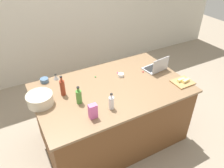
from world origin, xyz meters
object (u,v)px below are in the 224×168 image
at_px(ramekin_small, 44,80).
at_px(ramekin_medium, 121,75).
at_px(mixing_bowl_large, 40,99).
at_px(bottle_olive, 79,96).
at_px(bottle_soy, 63,87).
at_px(kitchen_timer, 56,77).
at_px(bottle_vinegar, 111,102).
at_px(laptop, 156,67).
at_px(butter_stick_left, 186,81).
at_px(butter_stick_right, 181,80).
at_px(candy_bag, 93,111).
at_px(cutting_board, 183,82).

xyz_separation_m(ramekin_small, ramekin_medium, (0.97, -0.36, -0.01)).
relative_size(mixing_bowl_large, bottle_olive, 1.37).
height_order(bottle_soy, kitchen_timer, bottle_soy).
distance_m(ramekin_small, ramekin_medium, 1.03).
xyz_separation_m(bottle_soy, ramekin_small, (-0.13, 0.39, -0.08)).
height_order(bottle_vinegar, ramekin_small, bottle_vinegar).
bearing_deg(mixing_bowl_large, laptop, -0.81).
xyz_separation_m(butter_stick_left, kitchen_timer, (-1.48, 0.91, -0.00)).
xyz_separation_m(laptop, butter_stick_right, (0.09, -0.41, -0.01)).
distance_m(kitchen_timer, candy_bag, 0.94).
distance_m(bottle_soy, candy_bag, 0.57).
distance_m(butter_stick_left, butter_stick_right, 0.06).
bearing_deg(laptop, butter_stick_left, -73.63).
bearing_deg(butter_stick_left, butter_stick_right, 133.08).
relative_size(laptop, ramekin_small, 3.09).
bearing_deg(butter_stick_left, candy_bag, -179.33).
height_order(laptop, butter_stick_left, laptop).
bearing_deg(bottle_olive, bottle_soy, 115.40).
xyz_separation_m(laptop, bottle_olive, (-1.25, -0.17, 0.04)).
height_order(bottle_soy, cutting_board, bottle_soy).
distance_m(mixing_bowl_large, ramekin_medium, 1.12).
xyz_separation_m(butter_stick_left, butter_stick_right, (-0.04, 0.05, 0.00)).
distance_m(ramekin_medium, kitchen_timer, 0.89).
relative_size(bottle_vinegar, bottle_olive, 0.91).
bearing_deg(candy_bag, bottle_olive, 97.35).
bearing_deg(bottle_soy, bottle_olive, -64.60).
relative_size(bottle_soy, butter_stick_right, 2.41).
relative_size(bottle_soy, ramekin_medium, 3.21).
height_order(bottle_soy, bottle_vinegar, bottle_soy).
bearing_deg(bottle_soy, butter_stick_right, -18.36).
bearing_deg(ramekin_medium, candy_bag, -139.97).
distance_m(bottle_olive, butter_stick_right, 1.37).
xyz_separation_m(laptop, ramekin_medium, (-0.53, 0.10, -0.03)).
height_order(bottle_soy, butter_stick_right, bottle_soy).
relative_size(bottle_soy, bottle_vinegar, 1.29).
bearing_deg(bottle_olive, butter_stick_right, -10.24).
bearing_deg(kitchen_timer, butter_stick_left, -31.68).
xyz_separation_m(bottle_olive, ramekin_small, (-0.25, 0.63, -0.06)).
xyz_separation_m(mixing_bowl_large, ramekin_medium, (1.12, 0.07, -0.05)).
distance_m(cutting_board, ramekin_small, 1.84).
distance_m(butter_stick_left, ramekin_medium, 0.87).
xyz_separation_m(laptop, bottle_vinegar, (-0.97, -0.44, 0.04)).
distance_m(mixing_bowl_large, butter_stick_left, 1.85).
bearing_deg(laptop, butter_stick_right, -77.38).
height_order(cutting_board, ramekin_medium, ramekin_medium).
distance_m(cutting_board, candy_bag, 1.32).
height_order(laptop, ramekin_medium, laptop).
relative_size(cutting_board, ramekin_small, 2.44).
bearing_deg(bottle_soy, bottle_vinegar, -52.00).
relative_size(kitchen_timer, candy_bag, 0.45).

